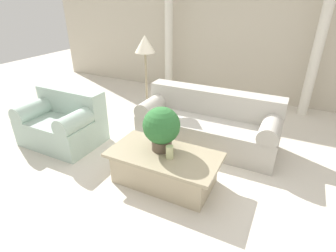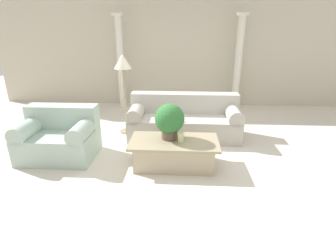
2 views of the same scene
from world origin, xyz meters
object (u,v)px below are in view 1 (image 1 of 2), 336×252
object	(u,v)px
potted_plant	(161,127)
floor_lamp	(145,52)
sofa_long	(208,123)
loveseat	(64,121)
coffee_table	(164,167)

from	to	relation	value
potted_plant	floor_lamp	distance (m)	1.68
sofa_long	loveseat	size ratio (longest dim) A/B	1.80
floor_lamp	coffee_table	bearing A→B (deg)	-52.34
loveseat	floor_lamp	world-z (taller)	floor_lamp
coffee_table	floor_lamp	bearing A→B (deg)	127.66
sofa_long	floor_lamp	size ratio (longest dim) A/B	1.35
sofa_long	loveseat	xyz separation A→B (m)	(-2.06, -0.97, 0.01)
sofa_long	coffee_table	size ratio (longest dim) A/B	1.57
sofa_long	loveseat	distance (m)	2.28
coffee_table	floor_lamp	distance (m)	2.00
sofa_long	loveseat	bearing A→B (deg)	-154.70
coffee_table	potted_plant	world-z (taller)	potted_plant
coffee_table	floor_lamp	xyz separation A→B (m)	(-1.03, 1.33, 1.09)
sofa_long	potted_plant	size ratio (longest dim) A/B	3.84
loveseat	potted_plant	size ratio (longest dim) A/B	2.13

